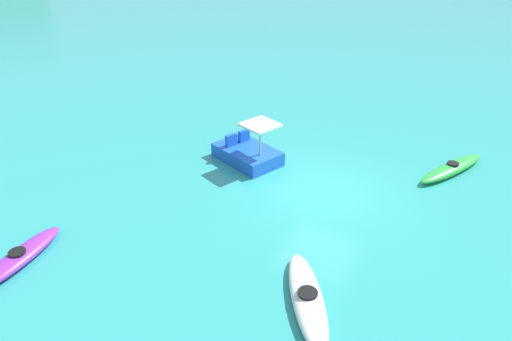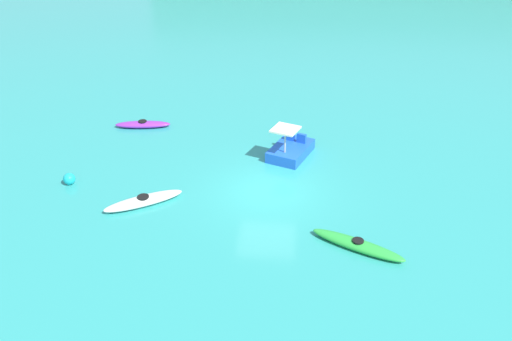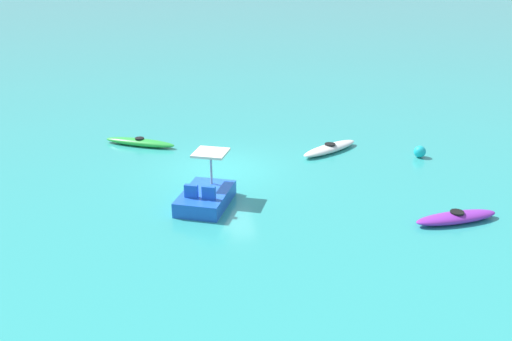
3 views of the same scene
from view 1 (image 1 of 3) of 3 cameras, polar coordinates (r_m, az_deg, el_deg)
The scene contains 5 objects.
ground_plane at distance 15.21m, azimuth 8.33°, elevation -2.73°, with size 600.00×600.00×0.00m, color teal.
kayak_purple at distance 13.58m, azimuth -27.10°, elevation -9.50°, with size 2.91×1.02×0.37m.
kayak_white at distance 11.11m, azimuth 6.32°, elevation -15.37°, with size 3.07×2.32×0.37m.
kayak_green at distance 17.55m, azimuth 22.92°, elevation 0.27°, with size 3.33×2.05×0.37m.
pedal_boat_blue at distance 16.87m, azimuth -1.04°, elevation 2.23°, with size 2.27×2.78×1.68m.
Camera 1 is at (-12.38, -4.03, 7.86)m, focal length 32.60 mm.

